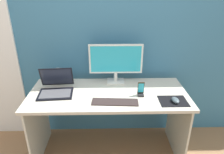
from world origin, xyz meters
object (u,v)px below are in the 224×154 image
(mouse, at_px, (175,100))
(phone_in_dock, at_px, (141,91))
(laptop, at_px, (56,88))
(monitor, at_px, (116,61))
(keyboard_external, at_px, (115,102))
(fishbowl, at_px, (58,75))

(mouse, bearing_deg, phone_in_dock, 151.34)
(laptop, bearing_deg, monitor, 20.80)
(laptop, height_order, keyboard_external, laptop)
(fishbowl, relative_size, keyboard_external, 0.40)
(keyboard_external, bearing_deg, laptop, 163.69)
(monitor, height_order, mouse, monitor)
(monitor, relative_size, phone_in_dock, 3.95)
(monitor, xyz_separation_m, phone_in_dock, (0.22, -0.30, -0.18))
(keyboard_external, height_order, phone_in_dock, phone_in_dock)
(phone_in_dock, bearing_deg, keyboard_external, -153.78)
(mouse, height_order, phone_in_dock, phone_in_dock)
(laptop, relative_size, mouse, 3.39)
(monitor, xyz_separation_m, laptop, (-0.58, -0.22, -0.19))
(monitor, relative_size, fishbowl, 3.32)
(keyboard_external, bearing_deg, mouse, 2.85)
(keyboard_external, height_order, mouse, mouse)
(laptop, bearing_deg, fishbowl, 95.87)
(fishbowl, relative_size, phone_in_dock, 1.19)
(keyboard_external, relative_size, mouse, 4.10)
(fishbowl, distance_m, keyboard_external, 0.73)
(fishbowl, bearing_deg, mouse, -21.19)
(laptop, bearing_deg, keyboard_external, -19.84)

